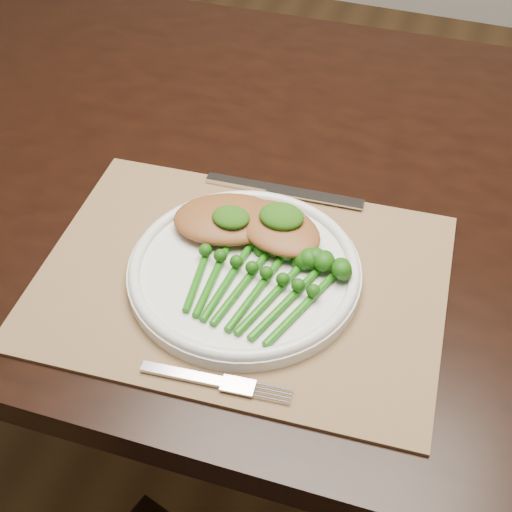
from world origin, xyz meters
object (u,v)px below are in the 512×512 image
(dining_table, at_px, (298,342))
(placemat, at_px, (242,279))
(broccolini_bundle, at_px, (250,287))
(chicken_fillet_left, at_px, (228,219))
(dinner_plate, at_px, (244,270))

(dining_table, xyz_separation_m, placemat, (-0.02, -0.22, 0.37))
(dining_table, xyz_separation_m, broccolini_bundle, (0.00, -0.24, 0.40))
(dining_table, xyz_separation_m, chicken_fillet_left, (-0.06, -0.15, 0.41))
(placemat, relative_size, broccolini_bundle, 2.50)
(dinner_plate, bearing_deg, broccolini_bundle, -58.44)
(chicken_fillet_left, bearing_deg, dinner_plate, -73.51)
(placemat, bearing_deg, dinner_plate, 31.32)
(dinner_plate, distance_m, broccolini_bundle, 0.04)
(chicken_fillet_left, height_order, broccolini_bundle, chicken_fillet_left)
(dinner_plate, relative_size, chicken_fillet_left, 2.04)
(dinner_plate, height_order, broccolini_bundle, broccolini_bundle)
(placemat, bearing_deg, chicken_fillet_left, 119.00)
(dining_table, relative_size, chicken_fillet_left, 12.08)
(dining_table, relative_size, broccolini_bundle, 8.52)
(chicken_fillet_left, relative_size, broccolini_bundle, 0.71)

